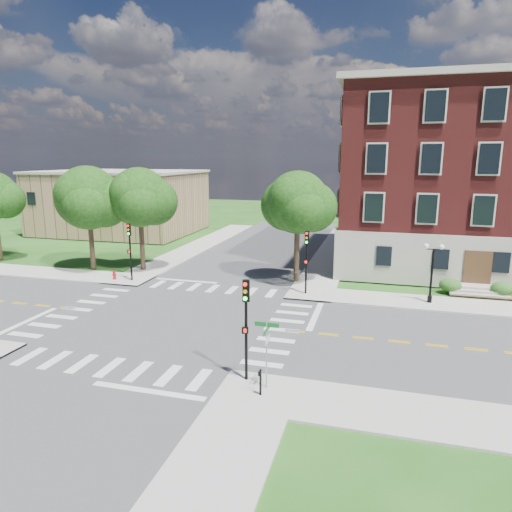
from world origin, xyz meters
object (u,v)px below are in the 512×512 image
(traffic_signal_se, at_px, (246,317))
(twin_lamp_west, at_px, (432,270))
(fire_hydrant, at_px, (114,275))
(street_sign_pole, at_px, (267,342))
(traffic_signal_ne, at_px, (306,254))
(traffic_signal_nw, at_px, (130,244))
(push_button_post, at_px, (260,381))

(traffic_signal_se, relative_size, twin_lamp_west, 1.13)
(traffic_signal_se, bearing_deg, fire_hydrant, 138.46)
(street_sign_pole, relative_size, fire_hydrant, 4.13)
(traffic_signal_ne, bearing_deg, traffic_signal_nw, -179.40)
(traffic_signal_ne, distance_m, twin_lamp_west, 8.89)
(traffic_signal_se, bearing_deg, twin_lamp_west, 57.37)
(traffic_signal_ne, xyz_separation_m, traffic_signal_nw, (-14.69, -0.15, 0.00))
(twin_lamp_west, height_order, street_sign_pole, twin_lamp_west)
(traffic_signal_nw, distance_m, push_button_post, 21.79)
(traffic_signal_nw, distance_m, fire_hydrant, 3.15)
(traffic_signal_ne, relative_size, fire_hydrant, 6.40)
(traffic_signal_nw, relative_size, street_sign_pole, 1.55)
(traffic_signal_ne, height_order, fire_hydrant, traffic_signal_ne)
(push_button_post, bearing_deg, fire_hydrant, 137.85)
(traffic_signal_ne, distance_m, traffic_signal_nw, 14.69)
(traffic_signal_ne, height_order, traffic_signal_nw, same)
(traffic_signal_se, distance_m, fire_hydrant, 21.36)
(traffic_signal_ne, relative_size, traffic_signal_nw, 1.00)
(traffic_signal_se, distance_m, traffic_signal_ne, 14.31)
(twin_lamp_west, distance_m, street_sign_pole, 17.10)
(traffic_signal_nw, relative_size, push_button_post, 4.00)
(twin_lamp_west, bearing_deg, traffic_signal_nw, -179.12)
(street_sign_pole, bearing_deg, push_button_post, -98.28)
(traffic_signal_se, height_order, traffic_signal_nw, same)
(traffic_signal_nw, bearing_deg, traffic_signal_se, -44.76)
(street_sign_pole, bearing_deg, twin_lamp_west, 61.40)
(traffic_signal_se, height_order, fire_hydrant, traffic_signal_se)
(traffic_signal_se, height_order, push_button_post, traffic_signal_se)
(twin_lamp_west, xyz_separation_m, fire_hydrant, (-25.14, -0.46, -2.06))
(twin_lamp_west, xyz_separation_m, street_sign_pole, (-8.19, -15.01, -0.21))
(push_button_post, bearing_deg, traffic_signal_se, 129.62)
(street_sign_pole, height_order, push_button_post, street_sign_pole)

